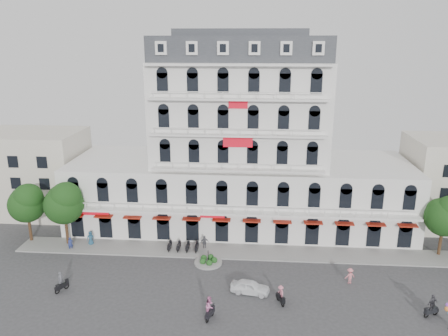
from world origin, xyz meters
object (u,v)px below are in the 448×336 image
parked_car (250,287)px  rider_northeast (432,305)px  rider_center (281,294)px  rider_west (61,282)px  rider_southwest (210,307)px

parked_car → rider_northeast: rider_northeast is taller
rider_center → rider_west: bearing=-113.1°
parked_car → rider_west: rider_west is taller
rider_west → rider_northeast: 35.82m
rider_southwest → rider_northeast: (20.31, 1.95, -0.06)m
rider_west → rider_southwest: bearing=-73.1°
rider_west → rider_northeast: size_ratio=0.95×
rider_west → parked_car: bearing=-57.1°
parked_car → rider_northeast: size_ratio=1.71×
rider_northeast → parked_car: bearing=-35.7°
rider_west → rider_northeast: (35.79, -1.51, 0.17)m
rider_southwest → rider_west: bearing=96.3°
parked_car → rider_southwest: 5.85m
rider_southwest → rider_center: size_ratio=1.20×
parked_car → rider_center: 3.40m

